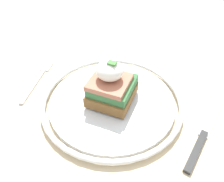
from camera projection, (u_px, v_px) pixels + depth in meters
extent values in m
cube|color=#C6B28E|center=(111.00, 116.00, 0.45)|extent=(1.05, 0.81, 0.03)
cylinder|color=#C6B28E|center=(50.00, 88.00, 1.06)|extent=(0.06, 0.06, 0.71)
cylinder|color=silver|center=(112.00, 102.00, 0.45)|extent=(0.26, 0.26, 0.01)
torus|color=white|center=(112.00, 100.00, 0.45)|extent=(0.29, 0.29, 0.01)
cube|color=brown|center=(112.00, 94.00, 0.44)|extent=(0.08, 0.09, 0.02)
cube|color=#38703D|center=(113.00, 86.00, 0.42)|extent=(0.08, 0.08, 0.02)
cube|color=#AD664C|center=(110.00, 82.00, 0.41)|extent=(0.07, 0.07, 0.01)
ellipsoid|color=white|center=(109.00, 71.00, 0.40)|extent=(0.05, 0.05, 0.03)
cylinder|color=#EAD166|center=(96.00, 85.00, 0.47)|extent=(0.04, 0.04, 0.00)
cube|color=#47843D|center=(112.00, 63.00, 0.38)|extent=(0.02, 0.01, 0.00)
cube|color=silver|center=(34.00, 86.00, 0.49)|extent=(0.03, 0.11, 0.00)
cube|color=silver|center=(47.00, 66.00, 0.55)|extent=(0.03, 0.04, 0.00)
cube|color=#2D2D2D|center=(196.00, 151.00, 0.37)|extent=(0.03, 0.09, 0.01)
cube|color=silver|center=(212.00, 116.00, 0.43)|extent=(0.04, 0.12, 0.00)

